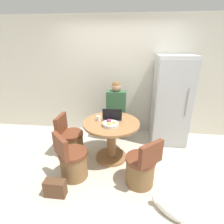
{
  "coord_description": "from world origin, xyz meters",
  "views": [
    {
      "loc": [
        0.25,
        -2.45,
        2.06
      ],
      "look_at": [
        -0.06,
        0.41,
        0.9
      ],
      "focal_mm": 28.0,
      "sensor_mm": 36.0,
      "label": 1
    }
  ],
  "objects_px": {
    "dining_table": "(111,135)",
    "person_seated": "(116,109)",
    "laptop": "(113,117)",
    "cat": "(168,210)",
    "chair_near_left_corner": "(73,162)",
    "chair_left_side": "(71,141)",
    "handbag": "(55,188)",
    "refrigerator": "(171,101)",
    "fruit_bowl": "(110,124)",
    "chair_near_right_corner": "(141,169)"
  },
  "relations": [
    {
      "from": "dining_table",
      "to": "chair_near_left_corner",
      "type": "bearing_deg",
      "value": -134.82
    },
    {
      "from": "dining_table",
      "to": "fruit_bowl",
      "type": "height_order",
      "value": "fruit_bowl"
    },
    {
      "from": "refrigerator",
      "to": "fruit_bowl",
      "type": "distance_m",
      "value": 1.5
    },
    {
      "from": "chair_near_left_corner",
      "to": "chair_near_right_corner",
      "type": "bearing_deg",
      "value": -137.16
    },
    {
      "from": "chair_near_left_corner",
      "to": "cat",
      "type": "xyz_separation_m",
      "value": [
        1.41,
        -0.54,
        -0.2
      ]
    },
    {
      "from": "refrigerator",
      "to": "dining_table",
      "type": "relative_size",
      "value": 1.84
    },
    {
      "from": "chair_near_left_corner",
      "to": "laptop",
      "type": "bearing_deg",
      "value": -85.43
    },
    {
      "from": "refrigerator",
      "to": "handbag",
      "type": "relative_size",
      "value": 6.11
    },
    {
      "from": "handbag",
      "to": "chair_near_left_corner",
      "type": "bearing_deg",
      "value": 71.15
    },
    {
      "from": "dining_table",
      "to": "fruit_bowl",
      "type": "xyz_separation_m",
      "value": [
        0.0,
        -0.15,
        0.29
      ]
    },
    {
      "from": "person_seated",
      "to": "handbag",
      "type": "bearing_deg",
      "value": 66.85
    },
    {
      "from": "dining_table",
      "to": "cat",
      "type": "xyz_separation_m",
      "value": [
        0.85,
        -1.1,
        -0.41
      ]
    },
    {
      "from": "chair_near_left_corner",
      "to": "laptop",
      "type": "distance_m",
      "value": 1.02
    },
    {
      "from": "laptop",
      "to": "cat",
      "type": "distance_m",
      "value": 1.64
    },
    {
      "from": "chair_left_side",
      "to": "fruit_bowl",
      "type": "bearing_deg",
      "value": -100.47
    },
    {
      "from": "chair_near_left_corner",
      "to": "refrigerator",
      "type": "bearing_deg",
      "value": -96.78
    },
    {
      "from": "chair_near_right_corner",
      "to": "refrigerator",
      "type": "bearing_deg",
      "value": -155.4
    },
    {
      "from": "chair_left_side",
      "to": "chair_near_right_corner",
      "type": "distance_m",
      "value": 1.46
    },
    {
      "from": "handbag",
      "to": "person_seated",
      "type": "bearing_deg",
      "value": 66.85
    },
    {
      "from": "cat",
      "to": "handbag",
      "type": "bearing_deg",
      "value": 35.53
    },
    {
      "from": "chair_near_left_corner",
      "to": "dining_table",
      "type": "bearing_deg",
      "value": -90.0
    },
    {
      "from": "person_seated",
      "to": "refrigerator",
      "type": "bearing_deg",
      "value": -176.28
    },
    {
      "from": "dining_table",
      "to": "fruit_bowl",
      "type": "distance_m",
      "value": 0.33
    },
    {
      "from": "cat",
      "to": "handbag",
      "type": "height_order",
      "value": "handbag"
    },
    {
      "from": "chair_near_right_corner",
      "to": "handbag",
      "type": "distance_m",
      "value": 1.28
    },
    {
      "from": "chair_near_left_corner",
      "to": "person_seated",
      "type": "bearing_deg",
      "value": -69.63
    },
    {
      "from": "dining_table",
      "to": "chair_left_side",
      "type": "relative_size",
      "value": 1.23
    },
    {
      "from": "chair_left_side",
      "to": "refrigerator",
      "type": "bearing_deg",
      "value": -65.83
    },
    {
      "from": "person_seated",
      "to": "laptop",
      "type": "height_order",
      "value": "person_seated"
    },
    {
      "from": "refrigerator",
      "to": "laptop",
      "type": "distance_m",
      "value": 1.34
    },
    {
      "from": "refrigerator",
      "to": "cat",
      "type": "distance_m",
      "value": 2.1
    },
    {
      "from": "chair_left_side",
      "to": "laptop",
      "type": "bearing_deg",
      "value": -82.22
    },
    {
      "from": "chair_near_left_corner",
      "to": "cat",
      "type": "distance_m",
      "value": 1.52
    },
    {
      "from": "person_seated",
      "to": "cat",
      "type": "relative_size",
      "value": 3.23
    },
    {
      "from": "person_seated",
      "to": "chair_left_side",
      "type": "bearing_deg",
      "value": 39.86
    },
    {
      "from": "cat",
      "to": "handbag",
      "type": "relative_size",
      "value": 1.37
    },
    {
      "from": "chair_left_side",
      "to": "handbag",
      "type": "distance_m",
      "value": 1.02
    },
    {
      "from": "laptop",
      "to": "cat",
      "type": "relative_size",
      "value": 0.83
    },
    {
      "from": "chair_left_side",
      "to": "laptop",
      "type": "distance_m",
      "value": 0.96
    },
    {
      "from": "laptop",
      "to": "handbag",
      "type": "relative_size",
      "value": 1.15
    },
    {
      "from": "refrigerator",
      "to": "fruit_bowl",
      "type": "relative_size",
      "value": 6.77
    },
    {
      "from": "dining_table",
      "to": "person_seated",
      "type": "height_order",
      "value": "person_seated"
    },
    {
      "from": "chair_near_right_corner",
      "to": "chair_left_side",
      "type": "bearing_deg",
      "value": -66.91
    },
    {
      "from": "chair_left_side",
      "to": "handbag",
      "type": "bearing_deg",
      "value": -171.63
    },
    {
      "from": "refrigerator",
      "to": "dining_table",
      "type": "distance_m",
      "value": 1.46
    },
    {
      "from": "person_seated",
      "to": "handbag",
      "type": "xyz_separation_m",
      "value": [
        -0.72,
        -1.69,
        -0.59
      ]
    },
    {
      "from": "chair_left_side",
      "to": "person_seated",
      "type": "bearing_deg",
      "value": -47.18
    },
    {
      "from": "dining_table",
      "to": "chair_near_right_corner",
      "type": "height_order",
      "value": "chair_near_right_corner"
    },
    {
      "from": "handbag",
      "to": "chair_left_side",
      "type": "bearing_deg",
      "value": 95.41
    },
    {
      "from": "refrigerator",
      "to": "person_seated",
      "type": "xyz_separation_m",
      "value": [
        -1.13,
        -0.07,
        -0.19
      ]
    }
  ]
}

